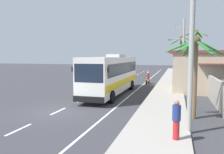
{
  "coord_description": "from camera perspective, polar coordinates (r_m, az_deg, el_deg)",
  "views": [
    {
      "loc": [
        7.72,
        -13.46,
        3.77
      ],
      "look_at": [
        1.61,
        7.89,
        1.7
      ],
      "focal_mm": 36.65,
      "sensor_mm": 36.0,
      "label": 1
    }
  ],
  "objects": [
    {
      "name": "palm_nearest",
      "position": [
        36.76,
        20.2,
        7.88
      ],
      "size": [
        3.44,
        3.5,
        7.67
      ],
      "color": "brown",
      "rests_on": "ground"
    },
    {
      "name": "ground_plane",
      "position": [
        15.97,
        -13.62,
        -8.48
      ],
      "size": [
        160.0,
        160.0,
        0.0
      ],
      "primitive_type": "plane",
      "color": "#3A3A3F"
    },
    {
      "name": "sidewalk_kerb",
      "position": [
        23.76,
        13.59,
        -3.78
      ],
      "size": [
        3.2,
        90.0,
        0.14
      ],
      "primitive_type": "cube",
      "color": "#A8A399",
      "rests_on": "ground"
    },
    {
      "name": "coach_bus_foreground",
      "position": [
        22.29,
        0.04,
        0.88
      ],
      "size": [
        2.94,
        12.1,
        3.93
      ],
      "color": "silver",
      "rests_on": "ground"
    },
    {
      "name": "lane_markings",
      "position": [
        29.01,
        4.84,
        -2.15
      ],
      "size": [
        3.61,
        71.0,
        0.01
      ],
      "color": "white",
      "rests_on": "ground"
    },
    {
      "name": "palm_second",
      "position": [
        32.88,
        16.89,
        6.61
      ],
      "size": [
        3.8,
        3.78,
        6.52
      ],
      "color": "brown",
      "rests_on": "ground"
    },
    {
      "name": "palm_third",
      "position": [
        14.33,
        20.03,
        4.08
      ],
      "size": [
        3.5,
        3.23,
        4.93
      ],
      "color": "brown",
      "rests_on": "ground"
    },
    {
      "name": "motorcycle_beside_bus",
      "position": [
        30.85,
        8.92,
        -0.5
      ],
      "size": [
        0.56,
        1.96,
        1.68
      ],
      "color": "black",
      "rests_on": "ground"
    },
    {
      "name": "utility_pole_nearest",
      "position": [
        11.47,
        18.79,
        9.87
      ],
      "size": [
        3.87,
        0.24,
        8.77
      ],
      "color": "#9E9E99",
      "rests_on": "ground"
    },
    {
      "name": "utility_pole_mid",
      "position": [
        28.58,
        17.26,
        6.29
      ],
      "size": [
        3.05,
        0.24,
        8.15
      ],
      "color": "#9E9E99",
      "rests_on": "ground"
    },
    {
      "name": "pedestrian_near_kerb",
      "position": [
        10.4,
        15.77,
        -10.05
      ],
      "size": [
        0.36,
        0.36,
        1.73
      ],
      "rotation": [
        0.0,
        0.0,
        1.42
      ],
      "color": "red",
      "rests_on": "sidewalk_kerb"
    },
    {
      "name": "boundary_wall",
      "position": [
        27.74,
        21.85,
        -0.77
      ],
      "size": [
        0.24,
        60.0,
        2.02
      ],
      "primitive_type": "cube",
      "color": "#9E998E",
      "rests_on": "ground"
    }
  ]
}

